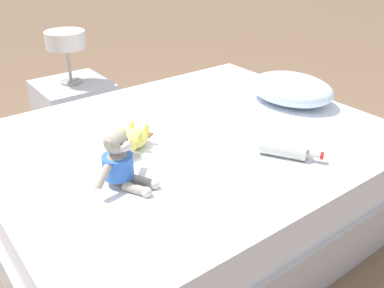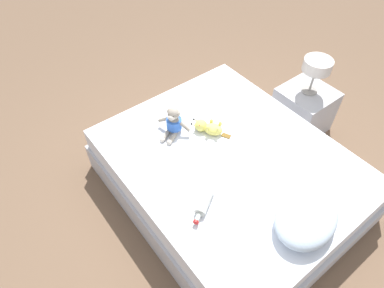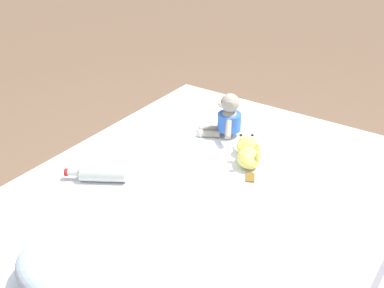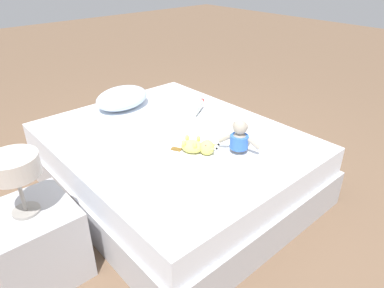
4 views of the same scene
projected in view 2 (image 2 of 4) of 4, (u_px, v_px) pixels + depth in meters
The scene contains 8 objects.
ground_plane at pixel (226, 192), 2.90m from camera, with size 16.00×16.00×0.00m, color brown.
bed at pixel (228, 175), 2.73m from camera, with size 1.56×1.92×0.46m.
pillow at pixel (306, 218), 2.11m from camera, with size 0.56×0.47×0.17m.
plush_monkey at pixel (173, 123), 2.66m from camera, with size 0.25×0.27×0.24m.
plush_yellow_creature at pixel (208, 127), 2.70m from camera, with size 0.22×0.30×0.10m.
glass_bottle at pixel (204, 202), 2.24m from camera, with size 0.26×0.19×0.07m.
nightstand at pixel (303, 110), 3.26m from camera, with size 0.45×0.45×0.45m.
bedside_lamp at pixel (317, 67), 2.89m from camera, with size 0.25×0.25×0.34m.
Camera 2 is at (1.24, 1.13, 2.42)m, focal length 31.79 mm.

